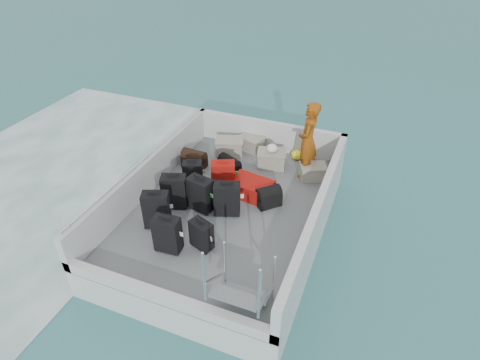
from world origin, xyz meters
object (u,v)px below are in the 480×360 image
(suitcase_4, at_px, (200,194))
(suitcase_5, at_px, (223,177))
(suitcase_7, at_px, (227,199))
(passenger, at_px, (308,140))
(crate_1, at_px, (251,144))
(crate_2, at_px, (271,160))
(suitcase_6, at_px, (202,235))
(suitcase_8, at_px, (251,188))
(suitcase_3, at_px, (167,235))
(suitcase_0, at_px, (157,210))
(crate_3, at_px, (313,173))
(suitcase_2, at_px, (193,174))
(suitcase_1, at_px, (175,192))
(crate_0, at_px, (229,147))

(suitcase_4, relative_size, suitcase_5, 1.07)
(suitcase_7, height_order, passenger, passenger)
(crate_1, bearing_deg, suitcase_7, -80.21)
(crate_2, bearing_deg, suitcase_6, -96.12)
(suitcase_4, relative_size, suitcase_8, 0.83)
(suitcase_3, height_order, crate_2, suitcase_3)
(suitcase_0, xyz_separation_m, suitcase_5, (0.66, 1.46, -0.03))
(suitcase_8, relative_size, crate_3, 1.63)
(suitcase_2, height_order, suitcase_7, suitcase_7)
(suitcase_3, bearing_deg, suitcase_8, 64.97)
(suitcase_1, bearing_deg, crate_0, 64.90)
(suitcase_5, xyz_separation_m, crate_3, (1.60, 1.06, -0.17))
(suitcase_2, bearing_deg, suitcase_6, -80.94)
(suitcase_2, xyz_separation_m, crate_0, (0.21, 1.43, -0.10))
(suitcase_6, xyz_separation_m, crate_2, (0.31, 2.86, -0.10))
(suitcase_5, bearing_deg, crate_1, 67.74)
(crate_2, relative_size, crate_3, 1.14)
(suitcase_3, bearing_deg, suitcase_7, 62.44)
(suitcase_0, bearing_deg, crate_1, 57.30)
(passenger, bearing_deg, suitcase_6, -24.02)
(crate_1, bearing_deg, suitcase_4, -92.54)
(suitcase_2, xyz_separation_m, crate_1, (0.60, 1.82, -0.12))
(passenger, bearing_deg, crate_2, -95.42)
(crate_1, height_order, passenger, passenger)
(crate_0, distance_m, crate_3, 2.05)
(suitcase_5, distance_m, crate_1, 1.73)
(suitcase_3, distance_m, crate_3, 3.47)
(suitcase_6, bearing_deg, suitcase_3, -131.43)
(suitcase_5, height_order, suitcase_8, suitcase_5)
(suitcase_6, bearing_deg, crate_3, 85.44)
(suitcase_1, distance_m, crate_2, 2.42)
(suitcase_6, xyz_separation_m, suitcase_8, (0.25, 1.71, -0.11))
(suitcase_2, height_order, suitcase_6, suitcase_2)
(suitcase_3, relative_size, crate_0, 1.12)
(suitcase_7, height_order, crate_1, suitcase_7)
(suitcase_6, bearing_deg, suitcase_1, 160.28)
(suitcase_4, xyz_separation_m, crate_2, (0.78, 1.93, -0.17))
(suitcase_1, bearing_deg, crate_3, 20.70)
(crate_3, bearing_deg, suitcase_4, -134.25)
(crate_2, bearing_deg, suitcase_2, -134.55)
(suitcase_5, xyz_separation_m, suitcase_8, (0.58, 0.05, -0.16))
(suitcase_3, bearing_deg, crate_0, 90.35)
(suitcase_3, distance_m, crate_0, 3.28)
(suitcase_6, distance_m, suitcase_8, 1.73)
(crate_3, bearing_deg, suitcase_7, -125.29)
(crate_0, bearing_deg, passenger, -5.15)
(suitcase_2, bearing_deg, suitcase_3, -98.13)
(suitcase_5, bearing_deg, suitcase_7, -84.37)
(suitcase_3, height_order, suitcase_6, suitcase_3)
(suitcase_5, bearing_deg, suitcase_4, -124.92)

